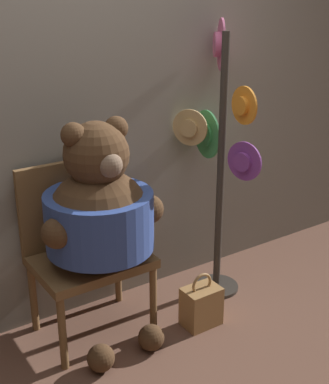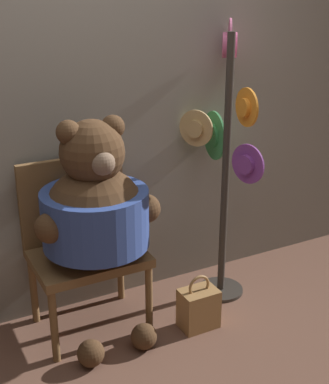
% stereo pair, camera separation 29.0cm
% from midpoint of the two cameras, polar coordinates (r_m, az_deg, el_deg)
% --- Properties ---
extents(ground_plane, '(14.00, 14.00, 0.00)m').
position_cam_midpoint_polar(ground_plane, '(2.81, -4.20, -18.76)').
color(ground_plane, brown).
extents(wall_back, '(8.00, 0.10, 2.46)m').
position_cam_midpoint_polar(wall_back, '(2.94, -12.72, 9.49)').
color(wall_back, gray).
rests_on(wall_back, ground_plane).
extents(chair, '(0.59, 0.45, 0.94)m').
position_cam_midpoint_polar(chair, '(2.93, -11.49, -5.35)').
color(chair, brown).
rests_on(chair, ground_plane).
extents(teddy_bear, '(0.66, 0.59, 1.21)m').
position_cam_midpoint_polar(teddy_bear, '(2.72, -9.98, -2.47)').
color(teddy_bear, '#4C331E').
rests_on(teddy_bear, ground_plane).
extents(hat_display_rack, '(0.34, 0.60, 1.63)m').
position_cam_midpoint_polar(hat_display_rack, '(3.12, 3.24, 4.92)').
color(hat_display_rack, '#332D28').
rests_on(hat_display_rack, ground_plane).
extents(handbag_on_ground, '(0.21, 0.15, 0.32)m').
position_cam_midpoint_polar(handbag_on_ground, '(3.06, 1.18, -12.09)').
color(handbag_on_ground, '#A87A47').
rests_on(handbag_on_ground, ground_plane).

